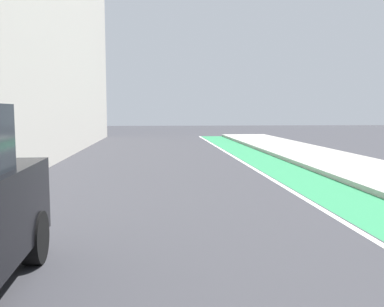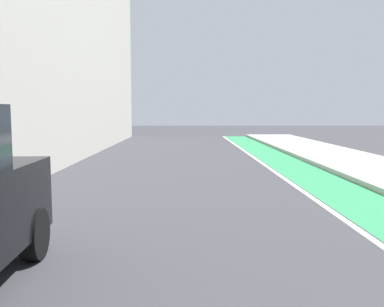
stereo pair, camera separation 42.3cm
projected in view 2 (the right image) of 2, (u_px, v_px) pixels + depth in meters
name	position (u px, v px, depth m)	size (l,w,h in m)	color
ground_plane	(203.00, 200.00, 9.03)	(90.49, 90.49, 0.00)	#38383D
bike_lane_paint	(326.00, 184.00, 11.06)	(1.60, 41.13, 0.00)	#2D8451
lane_divider_stripe	(292.00, 184.00, 11.05)	(0.12, 41.13, 0.00)	white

